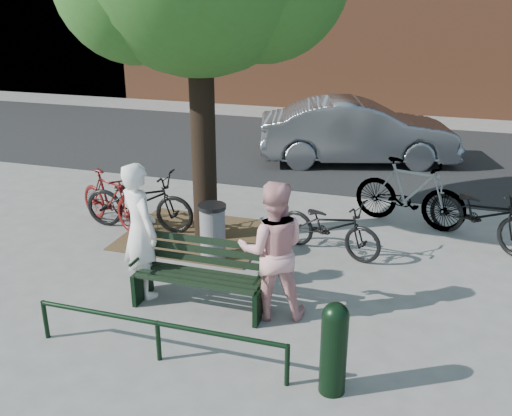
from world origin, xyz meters
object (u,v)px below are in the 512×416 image
(bollard, at_px, (334,345))
(parked_car, at_px, (358,132))
(park_bench, at_px, (201,273))
(litter_bin, at_px, (213,231))
(bicycle_c, at_px, (329,226))
(person_right, at_px, (273,250))
(person_left, at_px, (140,230))

(bollard, distance_m, parked_car, 8.77)
(park_bench, distance_m, litter_bin, 1.45)
(litter_bin, xyz_separation_m, bicycle_c, (1.70, 0.72, 0.01))
(park_bench, xyz_separation_m, parked_car, (0.99, 7.49, 0.30))
(person_right, height_order, litter_bin, person_right)
(park_bench, height_order, litter_bin, park_bench)
(park_bench, bearing_deg, bicycle_c, 58.31)
(person_right, height_order, bicycle_c, person_right)
(person_right, xyz_separation_m, parked_car, (0.04, 7.42, -0.13))
(person_right, height_order, bollard, person_right)
(person_left, relative_size, bollard, 1.80)
(person_left, bearing_deg, parked_car, -69.98)
(park_bench, distance_m, parked_car, 7.56)
(park_bench, relative_size, person_left, 0.92)
(bicycle_c, bearing_deg, park_bench, 165.03)
(person_left, height_order, bollard, person_left)
(parked_car, bearing_deg, park_bench, 156.26)
(person_left, height_order, bicycle_c, person_left)
(person_left, bearing_deg, litter_bin, -76.72)
(litter_bin, distance_m, parked_car, 6.26)
(litter_bin, relative_size, bicycle_c, 0.50)
(parked_car, bearing_deg, bollard, 170.23)
(park_bench, height_order, person_left, person_left)
(litter_bin, bearing_deg, park_bench, -74.43)
(bicycle_c, distance_m, parked_car, 5.39)
(litter_bin, height_order, parked_car, parked_car)
(person_left, distance_m, parked_car, 7.66)
(person_left, xyz_separation_m, litter_bin, (0.51, 1.33, -0.49))
(person_left, distance_m, litter_bin, 1.50)
(person_right, bearing_deg, person_left, -17.32)
(person_right, bearing_deg, park_bench, -13.04)
(litter_bin, xyz_separation_m, parked_car, (1.38, 6.09, 0.32))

